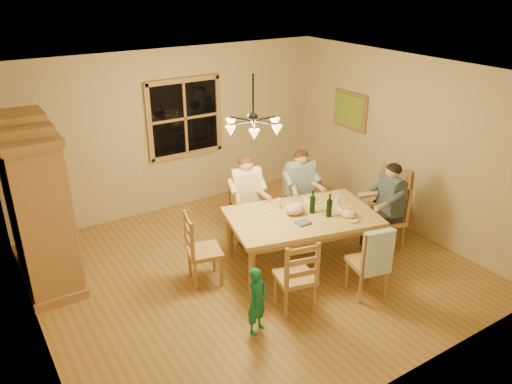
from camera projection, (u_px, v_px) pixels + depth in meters
floor at (254, 269)px, 6.93m from camera, size 5.50×5.50×0.00m
ceiling at (253, 73)px, 5.83m from camera, size 5.50×5.00×0.02m
wall_back at (174, 131)px, 8.31m from camera, size 5.50×0.02×2.70m
wall_left at (23, 236)px, 5.03m from camera, size 0.02×5.00×2.70m
wall_right at (403, 143)px, 7.73m from camera, size 0.02×5.00×2.70m
window at (185, 118)px, 8.30m from camera, size 1.30×0.06×1.30m
painting at (350, 111)px, 8.53m from camera, size 0.06×0.78×0.64m
chandelier at (253, 125)px, 6.09m from camera, size 0.77×0.68×0.71m
armoire at (38, 208)px, 6.28m from camera, size 0.66×1.40×2.30m
dining_table at (302, 221)px, 6.82m from camera, size 2.21×1.63×0.76m
chair_far_left at (246, 220)px, 7.62m from camera, size 0.52×0.51×0.99m
chair_far_right at (299, 212)px, 7.88m from camera, size 0.52×0.51×0.99m
chair_near_left at (295, 288)px, 6.01m from camera, size 0.52×0.51×0.99m
chair_near_right at (367, 273)px, 6.30m from camera, size 0.52×0.51×0.99m
chair_end_left at (205, 261)px, 6.55m from camera, size 0.51×0.52×0.99m
chair_end_right at (386, 229)px, 7.37m from camera, size 0.51×0.52×0.99m
adult_woman at (246, 188)px, 7.40m from camera, size 0.47×0.50×0.87m
adult_plaid_man at (300, 181)px, 7.67m from camera, size 0.47×0.50×0.87m
adult_slate_man at (390, 196)px, 7.16m from camera, size 0.50×0.47×0.87m
towel at (378, 253)px, 5.98m from camera, size 0.39×0.18×0.58m
wine_bottle_a at (313, 202)px, 6.77m from camera, size 0.08×0.08×0.33m
wine_bottle_b at (329, 205)px, 6.67m from camera, size 0.08×0.08×0.33m
plate_woman at (262, 208)px, 6.96m from camera, size 0.26×0.26×0.02m
plate_plaid at (313, 200)px, 7.19m from camera, size 0.26×0.26×0.02m
plate_slate at (346, 208)px, 6.96m from camera, size 0.26×0.26×0.02m
wine_glass_a at (279, 203)px, 6.95m from camera, size 0.06×0.06×0.14m
wine_glass_b at (337, 201)px, 7.03m from camera, size 0.06×0.06×0.14m
cap at (349, 214)px, 6.68m from camera, size 0.20×0.20×0.11m
napkin at (303, 223)px, 6.53m from camera, size 0.21×0.18×0.03m
cloth_bundle at (295, 209)px, 6.77m from camera, size 0.28×0.22×0.15m
child at (257, 301)px, 5.59m from camera, size 0.35×0.30×0.83m
chair_spare_front at (389, 212)px, 7.90m from camera, size 0.54×0.55×0.99m
chair_spare_back at (386, 210)px, 7.95m from camera, size 0.54×0.56×0.99m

